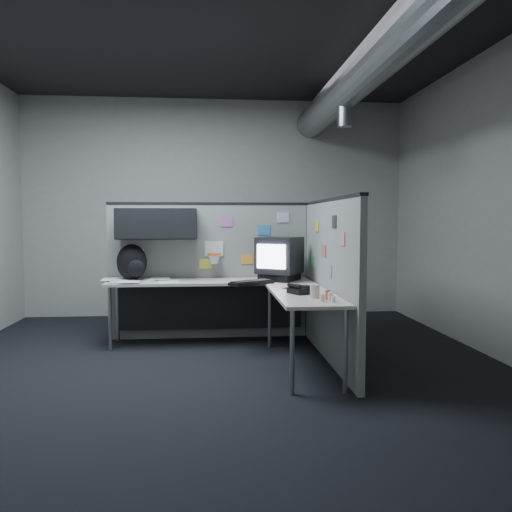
{
  "coord_description": "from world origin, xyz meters",
  "views": [
    {
      "loc": [
        -0.09,
        -4.69,
        1.41
      ],
      "look_at": [
        0.37,
        0.35,
        1.05
      ],
      "focal_mm": 35.0,
      "sensor_mm": 36.0,
      "label": 1
    }
  ],
  "objects": [
    {
      "name": "keyboard",
      "position": [
        0.34,
        0.58,
        0.75
      ],
      "size": [
        0.51,
        0.42,
        0.04
      ],
      "rotation": [
        0.0,
        0.0,
        -0.2
      ],
      "color": "black",
      "rests_on": "desk"
    },
    {
      "name": "mouse",
      "position": [
        0.76,
        0.22,
        0.75
      ],
      "size": [
        0.28,
        0.27,
        0.05
      ],
      "rotation": [
        0.0,
        0.0,
        -0.19
      ],
      "color": "black",
      "rests_on": "desk"
    },
    {
      "name": "monitor",
      "position": [
        0.69,
        0.92,
        0.98
      ],
      "size": [
        0.6,
        0.6,
        0.49
      ],
      "rotation": [
        0.0,
        0.0,
        0.23
      ],
      "color": "black",
      "rests_on": "desk"
    },
    {
      "name": "partition_back",
      "position": [
        -0.25,
        1.23,
        1.0
      ],
      "size": [
        2.44,
        0.42,
        1.63
      ],
      "color": "gray",
      "rests_on": "ground"
    },
    {
      "name": "partition_right",
      "position": [
        1.1,
        0.22,
        0.82
      ],
      "size": [
        0.07,
        2.23,
        1.63
      ],
      "color": "gray",
      "rests_on": "ground"
    },
    {
      "name": "phone",
      "position": [
        0.74,
        -0.13,
        0.77
      ],
      "size": [
        0.25,
        0.26,
        0.1
      ],
      "rotation": [
        0.0,
        0.0,
        0.28
      ],
      "color": "black",
      "rests_on": "desk"
    },
    {
      "name": "room",
      "position": [
        0.56,
        0.0,
        2.1
      ],
      "size": [
        5.62,
        5.62,
        3.22
      ],
      "color": "black",
      "rests_on": "ground"
    },
    {
      "name": "desk",
      "position": [
        0.15,
        0.7,
        0.61
      ],
      "size": [
        2.31,
        2.11,
        0.73
      ],
      "color": "beige",
      "rests_on": "ground"
    },
    {
      "name": "cup",
      "position": [
        0.82,
        -0.41,
        0.79
      ],
      "size": [
        0.11,
        0.11,
        0.12
      ],
      "primitive_type": "cylinder",
      "rotation": [
        0.0,
        0.0,
        0.35
      ],
      "color": "beige",
      "rests_on": "desk"
    },
    {
      "name": "backpack",
      "position": [
        -0.98,
        1.06,
        0.93
      ],
      "size": [
        0.37,
        0.33,
        0.42
      ],
      "rotation": [
        0.0,
        0.0,
        0.15
      ],
      "color": "black",
      "rests_on": "desk"
    },
    {
      "name": "papers",
      "position": [
        -0.89,
        1.0,
        0.74
      ],
      "size": [
        0.88,
        0.59,
        0.02
      ],
      "rotation": [
        0.0,
        0.0,
        0.06
      ],
      "color": "white",
      "rests_on": "desk"
    },
    {
      "name": "bottles",
      "position": [
        0.9,
        -0.58,
        0.77
      ],
      "size": [
        0.13,
        0.19,
        0.08
      ],
      "rotation": [
        0.0,
        0.0,
        -0.36
      ],
      "color": "silver",
      "rests_on": "desk"
    }
  ]
}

